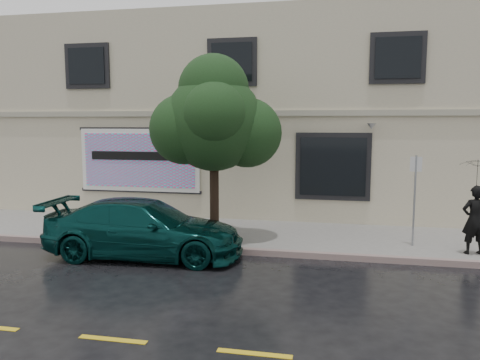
% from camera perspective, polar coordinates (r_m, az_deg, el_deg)
% --- Properties ---
extents(ground, '(90.00, 90.00, 0.00)m').
position_cam_1_polar(ground, '(10.82, -6.73, -10.82)').
color(ground, black).
rests_on(ground, ground).
extents(sidewalk, '(20.00, 3.50, 0.15)m').
position_cam_1_polar(sidewalk, '(13.81, -2.48, -6.53)').
color(sidewalk, gray).
rests_on(sidewalk, ground).
extents(curb, '(20.00, 0.18, 0.16)m').
position_cam_1_polar(curb, '(12.18, -4.50, -8.40)').
color(curb, gray).
rests_on(curb, ground).
extents(road_marking, '(19.00, 0.12, 0.01)m').
position_cam_1_polar(road_marking, '(7.81, -15.23, -18.24)').
color(road_marking, gold).
rests_on(road_marking, ground).
extents(building, '(20.00, 8.12, 7.00)m').
position_cam_1_polar(building, '(19.05, 1.70, 7.59)').
color(building, '#B6AC92').
rests_on(building, ground).
extents(billboard, '(4.30, 0.16, 2.20)m').
position_cam_1_polar(billboard, '(16.11, -12.18, 2.39)').
color(billboard, white).
rests_on(billboard, ground).
extents(car, '(4.97, 2.37, 1.42)m').
position_cam_1_polar(car, '(11.84, -11.60, -5.79)').
color(car, '#083331').
rests_on(car, ground).
extents(pedestrian, '(0.68, 0.52, 1.67)m').
position_cam_1_polar(pedestrian, '(12.59, 26.68, -4.37)').
color(pedestrian, black).
rests_on(pedestrian, sidewalk).
extents(umbrella, '(1.00, 1.00, 0.64)m').
position_cam_1_polar(umbrella, '(12.43, 26.97, 0.86)').
color(umbrella, black).
rests_on(umbrella, pedestrian).
extents(street_tree, '(2.57, 2.57, 4.45)m').
position_cam_1_polar(street_tree, '(12.38, -3.21, 6.98)').
color(street_tree, black).
rests_on(street_tree, sidewalk).
extents(fire_hydrant, '(0.30, 0.28, 0.72)m').
position_cam_1_polar(fire_hydrant, '(12.83, -10.63, -5.74)').
color(fire_hydrant, white).
rests_on(fire_hydrant, sidewalk).
extents(sign_pole, '(0.29, 0.07, 2.34)m').
position_cam_1_polar(sign_pole, '(12.70, 20.54, -1.29)').
color(sign_pole, gray).
rests_on(sign_pole, sidewalk).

